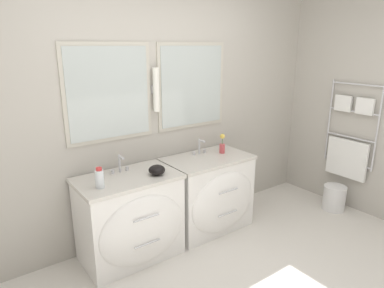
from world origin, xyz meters
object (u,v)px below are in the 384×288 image
Objects in this scene: flower_vase at (222,145)px; vanity_left at (131,218)px; waste_bin at (334,197)px; vanity_right at (209,193)px; amenity_bowl at (157,170)px; toiletry_bottle at (100,178)px.

vanity_left is at bearing -176.99° from flower_vase.
vanity_left reaches higher than waste_bin.
vanity_left is 1.21m from flower_vase.
amenity_bowl is (-0.67, -0.08, 0.43)m from vanity_right.
vanity_right is (0.90, 0.00, 0.00)m from vanity_left.
amenity_bowl reaches higher than waste_bin.
vanity_left is 5.13× the size of toiletry_bottle.
waste_bin is (1.46, -0.55, -0.24)m from vanity_right.
amenity_bowl is at bearing -173.47° from vanity_right.
vanity_left is 0.50m from amenity_bowl.
toiletry_bottle is (-1.18, -0.05, 0.47)m from vanity_right.
vanity_right is at bearing 159.33° from waste_bin.
waste_bin is (1.25, -0.61, -0.72)m from flower_vase.
amenity_bowl is at bearing -18.02° from vanity_left.
waste_bin is at bearing -20.67° from vanity_right.
toiletry_bottle is 2.78m from waste_bin.
waste_bin is at bearing -12.56° from amenity_bowl.
flower_vase is at bearing 153.96° from waste_bin.
amenity_bowl is at bearing 167.44° from waste_bin.
toiletry_bottle is at bearing -175.36° from flower_vase.
flower_vase reaches higher than waste_bin.
amenity_bowl is (0.52, -0.02, -0.04)m from toiletry_bottle.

